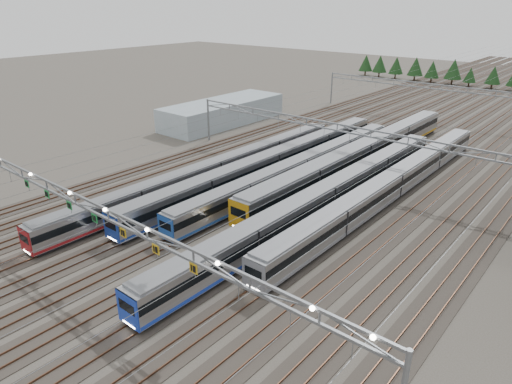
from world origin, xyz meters
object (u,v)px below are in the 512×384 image
Objects in this scene: train_b at (272,163)px; train_d at (361,155)px; train_a at (215,171)px; train_c at (300,168)px; west_shed at (223,112)px; train_e at (325,198)px; gantry_near at (107,217)px; gantry_far at (441,92)px; gantry_mid at (337,133)px; train_f at (392,184)px.

train_d is (9.00, 11.76, 0.23)m from train_b.
train_b is 14.81m from train_d.
train_a is 0.98× the size of train_b.
train_c is 37.60m from west_shed.
train_a is 0.94× the size of train_e.
gantry_far is (0.05, 85.12, -0.70)m from gantry_near.
gantry_mid is (-6.75, 13.64, 4.33)m from train_e.
train_b is 0.97× the size of train_d.
train_e is 1.99× the size of west_shed.
gantry_far is (2.25, 51.33, 4.43)m from train_c.
train_e is (13.50, -6.23, -0.00)m from train_b.
train_f is at bearing 11.11° from train_b.
train_a is 36.06m from west_shed.
train_f is 1.95× the size of west_shed.
train_a is at bearing -48.23° from west_shed.
train_d reaches higher than train_c.
train_f is 1.04× the size of gantry_near.
train_c is 0.92× the size of gantry_mid.
train_b reaches higher than train_a.
gantry_near reaches higher than train_c.
train_a is at bearing -124.58° from train_d.
gantry_far is at bearing 90.00° from gantry_mid.
train_d is 6.38m from gantry_mid.
west_shed is at bearing 161.71° from gantry_mid.
train_a is 9.02m from train_b.
west_shed reaches higher than train_b.
gantry_far is (-6.75, 58.64, 4.33)m from train_e.
gantry_far is at bearing 87.49° from train_c.
gantry_far is 48.69m from west_shed.
train_e is at bearing -114.75° from train_f.
west_shed is at bearing 131.77° from train_a.
train_a is 19.46m from gantry_mid.
gantry_near is at bearing -90.07° from gantry_mid.
west_shed is at bearing 148.95° from train_e.
gantry_far is 1.88× the size of west_shed.
gantry_far reaches higher than train_d.
gantry_far is at bearing 102.96° from train_f.
train_e is at bearing -83.43° from gantry_far.
train_b is 1.02× the size of gantry_far.
gantry_near is 1.88× the size of west_shed.
west_shed is (-46.52, 15.53, 0.42)m from train_f.
west_shed is (-28.52, 19.07, 0.37)m from train_b.
gantry_near reaches higher than train_d.
train_d is at bearing 67.15° from train_c.
train_b is 0.96× the size of train_e.
gantry_mid is 1.88× the size of west_shed.
train_d is 1.01× the size of train_f.
gantry_near is at bearing -65.76° from train_a.
train_f is 38.30m from gantry_near.
train_b is at bearing -168.89° from train_f.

